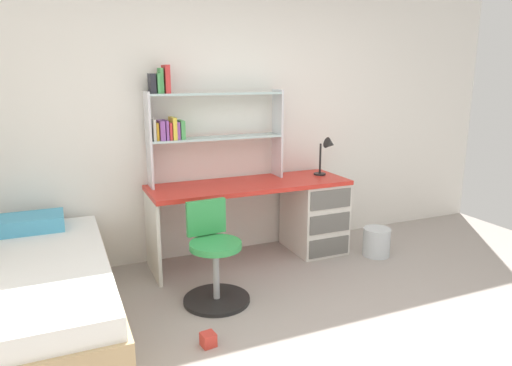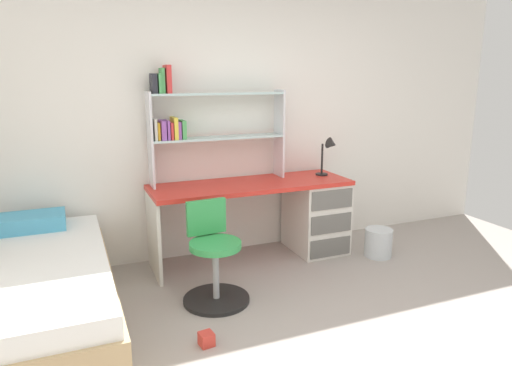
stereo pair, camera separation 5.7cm
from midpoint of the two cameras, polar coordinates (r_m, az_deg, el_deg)
room_shell at (r=3.22m, az=-14.14°, el=5.58°), size 5.99×5.42×2.65m
desk at (r=4.58m, az=5.63°, el=-3.47°), size 1.88×0.62×0.75m
bookshelf_hutch at (r=4.24m, az=-6.64°, el=7.78°), size 1.27×0.22×1.06m
desk_lamp at (r=4.64m, az=9.42°, el=4.02°), size 0.20×0.17×0.38m
swivel_chair at (r=3.65m, az=-4.73°, el=-9.83°), size 0.52×0.52×0.78m
bed_platform at (r=3.54m, az=-25.56°, el=-12.70°), size 1.06×1.97×0.65m
waste_bin at (r=4.70m, az=15.20°, el=-7.11°), size 0.27×0.27×0.28m
toy_block_red_1 at (r=3.21m, az=-5.61°, el=-18.62°), size 0.10×0.10×0.09m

